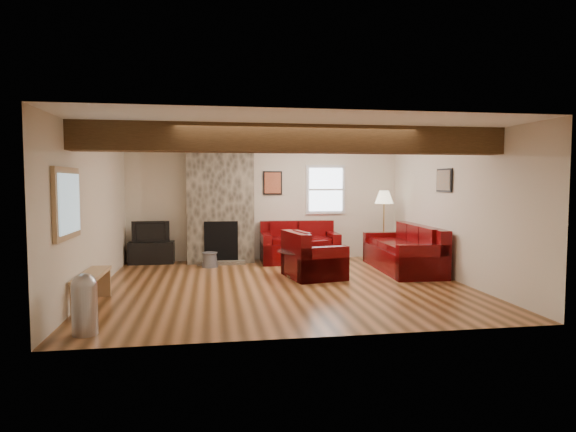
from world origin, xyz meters
The scene contains 18 objects.
room centered at (0.00, 0.00, 1.25)m, with size 8.00×8.00×8.00m.
oak_beam centered at (0.00, -1.25, 2.31)m, with size 6.00×0.36×0.38m, color #372410.
chimney_breast centered at (-1.00, 2.49, 1.22)m, with size 1.40×0.67×2.50m.
back_window centered at (1.35, 2.71, 1.55)m, with size 0.90×0.08×1.10m, color silver, non-canonical shape.
hatch_window centered at (-2.96, -1.50, 1.45)m, with size 0.08×1.00×0.90m, color tan, non-canonical shape.
ceiling_dome centered at (0.90, 0.90, 2.44)m, with size 0.40×0.40×0.18m, color silver, non-canonical shape.
artwork_back centered at (0.15, 2.71, 1.70)m, with size 0.42×0.06×0.52m, color black, non-canonical shape.
artwork_right centered at (2.96, 0.30, 1.75)m, with size 0.06×0.55×0.42m, color black, non-canonical shape.
sofa_three centered at (2.48, 0.99, 0.44)m, with size 2.26×0.94×0.87m, color #420405, non-canonical shape.
loveseat centered at (0.66, 2.23, 0.43)m, with size 1.63×0.94×0.87m, color #420405, non-canonical shape.
armchair_red centered at (0.63, 0.56, 0.42)m, with size 1.03×0.90×0.83m, color #420405, non-canonical shape.
coffee_table centered at (0.47, 0.64, 0.24)m, with size 0.99×0.99×0.52m.
tv_cabinet centered at (-2.45, 2.53, 0.23)m, with size 0.93×0.37×0.47m, color black.
television centered at (-2.45, 2.53, 0.69)m, with size 0.77×0.10×0.44m, color black.
floor_lamp centered at (2.47, 2.00, 1.31)m, with size 0.39×0.39×1.54m.
pine_bench centered at (-2.83, -0.94, 0.23)m, with size 0.28×1.22×0.46m, color tan, non-canonical shape.
pedal_bin centered at (-2.60, -2.25, 0.35)m, with size 0.28×0.28×0.70m, color #A4A4A9, non-canonical shape.
coal_bucket centered at (-1.23, 1.92, 0.15)m, with size 0.33×0.33×0.31m, color slate, non-canonical shape.
Camera 1 is at (-1.17, -7.85, 1.71)m, focal length 30.00 mm.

